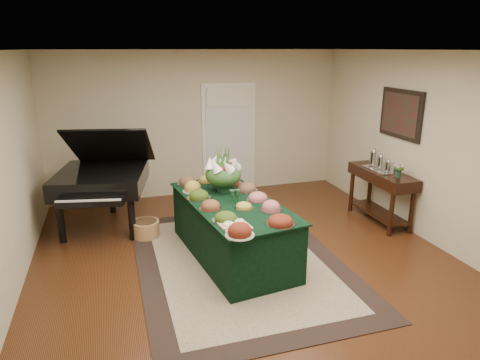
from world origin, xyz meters
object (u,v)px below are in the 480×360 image
object	(u,v)px
floral_centerpiece	(223,170)
grand_piano	(102,178)
mahogany_sideboard	(381,182)
buffet_table	(232,229)

from	to	relation	value
floral_centerpiece	grand_piano	distance (m)	2.01
mahogany_sideboard	buffet_table	bearing A→B (deg)	-169.46
buffet_table	grand_piano	xyz separation A→B (m)	(-1.63, 1.57, 0.40)
buffet_table	mahogany_sideboard	world-z (taller)	mahogany_sideboard
floral_centerpiece	grand_piano	world-z (taller)	grand_piano
mahogany_sideboard	floral_centerpiece	bearing A→B (deg)	-178.58
buffet_table	grand_piano	bearing A→B (deg)	136.13
buffet_table	grand_piano	world-z (taller)	grand_piano
floral_centerpiece	buffet_table	bearing A→B (deg)	-89.74
floral_centerpiece	mahogany_sideboard	world-z (taller)	floral_centerpiece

